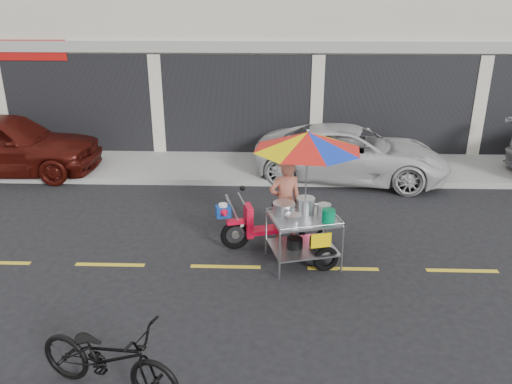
{
  "coord_description": "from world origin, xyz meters",
  "views": [
    {
      "loc": [
        -1.22,
        -7.49,
        4.25
      ],
      "look_at": [
        -1.5,
        0.6,
        1.15
      ],
      "focal_mm": 35.0,
      "sensor_mm": 36.0,
      "label": 1
    }
  ],
  "objects_px": {
    "near_bicycle": "(108,357)",
    "food_vendor_rig": "(297,176)",
    "maroon_sedan": "(4,144)",
    "white_pickup": "(352,153)"
  },
  "relations": [
    {
      "from": "food_vendor_rig",
      "to": "maroon_sedan",
      "type": "bearing_deg",
      "value": 135.16
    },
    {
      "from": "maroon_sedan",
      "to": "near_bicycle",
      "type": "xyz_separation_m",
      "value": [
        5.08,
        -7.64,
        -0.34
      ]
    },
    {
      "from": "near_bicycle",
      "to": "food_vendor_rig",
      "type": "distance_m",
      "value": 4.24
    },
    {
      "from": "maroon_sedan",
      "to": "food_vendor_rig",
      "type": "bearing_deg",
      "value": -121.0
    },
    {
      "from": "near_bicycle",
      "to": "food_vendor_rig",
      "type": "height_order",
      "value": "food_vendor_rig"
    },
    {
      "from": "maroon_sedan",
      "to": "white_pickup",
      "type": "bearing_deg",
      "value": -91.24
    },
    {
      "from": "maroon_sedan",
      "to": "near_bicycle",
      "type": "distance_m",
      "value": 9.18
    },
    {
      "from": "white_pickup",
      "to": "near_bicycle",
      "type": "height_order",
      "value": "white_pickup"
    },
    {
      "from": "maroon_sedan",
      "to": "near_bicycle",
      "type": "height_order",
      "value": "maroon_sedan"
    },
    {
      "from": "white_pickup",
      "to": "near_bicycle",
      "type": "bearing_deg",
      "value": 164.02
    }
  ]
}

